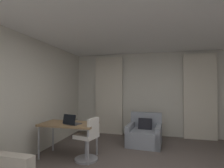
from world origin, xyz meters
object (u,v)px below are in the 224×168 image
at_px(desk, 69,126).
at_px(desk_chair, 88,141).
at_px(laptop, 72,122).
at_px(armchair, 145,134).

bearing_deg(desk, desk_chair, -7.69).
height_order(desk, laptop, laptop).
bearing_deg(desk_chair, desk, 172.31).
xyz_separation_m(armchair, laptop, (-1.43, -1.38, 0.52)).
distance_m(desk, desk_chair, 0.55).
bearing_deg(laptop, armchair, 44.03).
height_order(desk, desk_chair, desk_chair).
xyz_separation_m(armchair, desk_chair, (-1.08, -1.33, 0.13)).
xyz_separation_m(desk_chair, laptop, (-0.35, -0.05, 0.39)).
bearing_deg(desk, laptop, -42.60).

